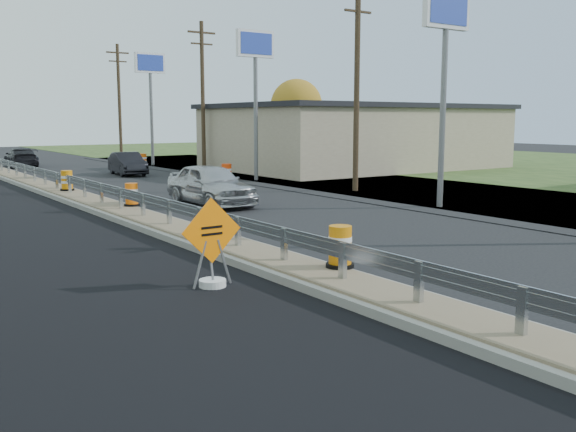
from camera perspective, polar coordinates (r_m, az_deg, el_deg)
ground at (r=15.78m, az=-4.45°, el=-3.42°), size 140.00×140.00×0.00m
grass_verge_far at (r=44.52m, az=23.51°, el=3.67°), size 40.00×120.00×0.03m
median at (r=22.93m, az=-14.61°, el=0.37°), size 1.60×55.00×0.23m
guardrail at (r=23.79m, az=-15.50°, el=2.12°), size 0.10×46.15×0.72m
retail_building_near at (r=44.04m, az=6.06°, el=7.08°), size 18.50×12.50×4.27m
pylon_sign_south at (r=24.72m, az=13.85°, el=15.78°), size 2.20×0.30×7.90m
pylon_sign_mid at (r=34.71m, az=-2.92°, el=13.86°), size 2.20×0.30×7.90m
pylon_sign_north at (r=47.14m, az=-12.16°, el=12.29°), size 2.20×0.30×7.90m
utility_pole_smid at (r=29.55m, az=6.14°, el=11.75°), size 1.90×0.26×9.40m
utility_pole_nmid at (r=42.05m, az=-7.59°, el=10.77°), size 1.90×0.26×9.40m
utility_pole_north at (r=55.80m, az=-14.77°, el=10.01°), size 1.90×0.26×9.40m
tree_far_yellow at (r=58.16m, az=0.75°, el=9.82°), size 4.62×4.62×6.86m
caution_sign at (r=12.69m, az=-6.76°, el=-4.33°), size 1.29×0.54×1.78m
barrel_median_near at (r=13.34m, az=4.65°, el=-2.80°), size 0.59×0.59×0.87m
barrel_median_mid at (r=23.43m, az=-13.73°, el=1.83°), size 0.55×0.55×0.81m
barrel_median_far at (r=29.30m, az=-19.05°, el=2.96°), size 0.59×0.59×0.86m
barrel_shoulder_mid at (r=34.09m, az=-5.48°, el=3.81°), size 0.65×0.65×0.96m
barrel_shoulder_far at (r=45.39m, az=-12.78°, el=4.81°), size 0.65×0.65×0.95m
car_silver at (r=24.84m, az=-6.89°, el=2.81°), size 1.90×4.71×1.60m
car_dark_mid at (r=39.35m, az=-14.07°, el=4.54°), size 1.87×4.23×1.35m
car_dark_far at (r=48.38m, az=-22.63°, el=4.84°), size 2.31×4.77×1.34m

